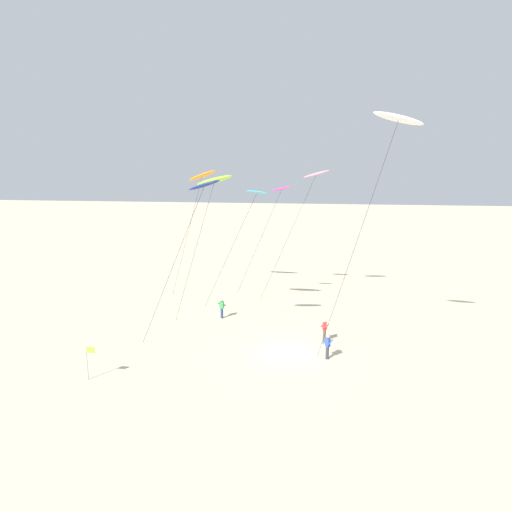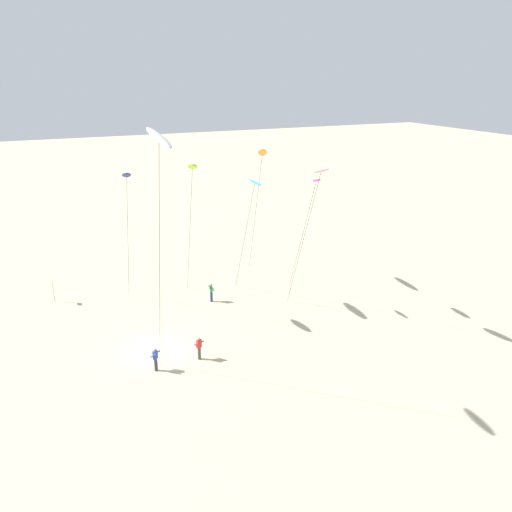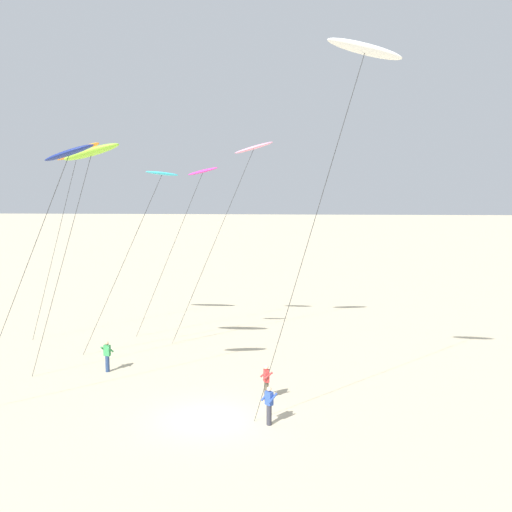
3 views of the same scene
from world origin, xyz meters
name	(u,v)px [view 2 (image 2 of 3)]	position (x,y,z in m)	size (l,w,h in m)	color
ground_plane	(155,350)	(0.00, 0.00, 0.00)	(260.00, 260.00, 0.00)	beige
kite_orange	(262,153)	(-9.31, 12.53, 11.66)	(5.03, 1.98, 12.39)	orange
kite_pink	(321,173)	(1.29, 12.10, 11.78)	(6.28, 0.97, 12.35)	pink
kite_lime	(192,167)	(-6.29, 5.21, 11.46)	(5.20, 1.70, 12.10)	#8CD833
kite_white	(159,140)	(6.34, -0.38, 15.21)	(5.93, 1.13, 15.92)	white
kite_magenta	(316,183)	(-1.95, 13.67, 10.35)	(5.48, 1.06, 10.89)	#D8339E
kite_navy	(127,177)	(-5.71, 0.05, 11.23)	(6.09, 0.98, 11.80)	navy
kite_cyan	(254,186)	(-3.69, 9.25, 10.16)	(5.79, 0.66, 10.65)	#33BFE0
kite_flyer_nearest	(199,347)	(2.45, 2.46, 0.89)	(0.65, 0.66, 1.67)	#4C4738
kite_flyer_middle	(155,358)	(2.66, -0.57, 0.89)	(0.73, 0.73, 1.67)	#33333D
kite_flyer_furthest	(211,292)	(-6.11, 6.37, 0.89)	(0.65, 0.63, 1.67)	navy
marker_flag	(53,286)	(-11.33, -5.76, 1.49)	(0.56, 0.05, 2.10)	gray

